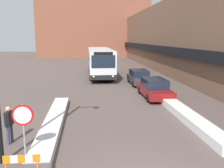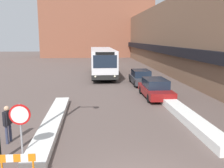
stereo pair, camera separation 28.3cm
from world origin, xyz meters
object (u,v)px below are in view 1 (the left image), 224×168
parked_car_front (154,88)px  city_bus (100,61)px  parked_car_middle (139,77)px  pedestrian (9,121)px  stop_sign (23,121)px  construction_barricade (22,164)px  street_lamp (0,42)px

parked_car_front → city_bus: bearing=106.3°
city_bus → parked_car_front: 12.35m
parked_car_middle → pedestrian: (-8.35, -13.05, 0.28)m
stop_sign → city_bus: bearing=79.6°
construction_barricade → city_bus: bearing=80.9°
stop_sign → pedestrian: bearing=121.0°
stop_sign → construction_barricade: 1.73m
construction_barricade → street_lamp: bearing=119.5°
city_bus → construction_barricade: size_ratio=11.30×
city_bus → street_lamp: bearing=-101.8°
city_bus → parked_car_middle: size_ratio=2.92×
parked_car_middle → construction_barricade: parked_car_middle is taller
pedestrian → construction_barricade: (1.27, -3.16, -0.31)m
stop_sign → street_lamp: 2.82m
parked_car_front → street_lamp: bearing=-130.3°
street_lamp → stop_sign: bearing=5.0°
stop_sign → construction_barricade: size_ratio=1.93×
street_lamp → construction_barricade: (0.80, -1.42, -3.64)m
pedestrian → construction_barricade: 3.42m
city_bus → construction_barricade: (-3.62, -22.54, -1.06)m
parked_car_middle → stop_sign: bearing=-116.5°
stop_sign → pedestrian: stop_sign is taller
pedestrian → parked_car_middle: bearing=-21.6°
city_bus → street_lamp: street_lamp is taller
parked_car_middle → pedestrian: bearing=-122.6°
parked_car_middle → street_lamp: (-7.88, -14.79, 3.61)m
stop_sign → parked_car_middle: bearing=63.5°
city_bus → construction_barricade: 22.86m
parked_car_front → stop_sign: bearing=-128.4°
city_bus → pedestrian: bearing=-104.2°
city_bus → street_lamp: 21.73m
pedestrian → stop_sign: bearing=-138.0°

